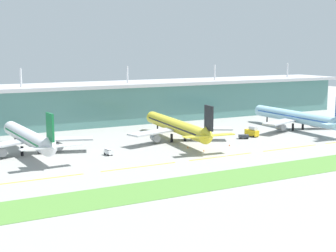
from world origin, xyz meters
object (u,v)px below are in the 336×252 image
(airliner_near, at_px, (29,138))
(safety_cone_right_wingtip, at_px, (204,150))
(airliner_far, at_px, (296,117))
(airliner_middle, at_px, (177,126))
(safety_cone_left_wingtip, at_px, (229,145))
(pushback_tug, at_px, (244,136))
(safety_cone_nose_front, at_px, (188,147))
(baggage_cart, at_px, (108,152))
(fuel_truck, at_px, (252,132))

(airliner_near, bearing_deg, safety_cone_right_wingtip, -23.97)
(airliner_near, distance_m, airliner_far, 130.50)
(airliner_middle, height_order, safety_cone_left_wingtip, airliner_middle)
(airliner_far, distance_m, pushback_tug, 39.23)
(safety_cone_nose_front, xyz_separation_m, safety_cone_right_wingtip, (2.27, -8.59, 0.00))
(airliner_near, height_order, safety_cone_nose_front, airliner_near)
(airliner_near, height_order, safety_cone_left_wingtip, airliner_near)
(pushback_tug, distance_m, safety_cone_right_wingtip, 33.77)
(safety_cone_left_wingtip, bearing_deg, safety_cone_nose_front, 165.97)
(safety_cone_right_wingtip, bearing_deg, airliner_near, 156.03)
(safety_cone_nose_front, height_order, safety_cone_right_wingtip, same)
(airliner_middle, distance_m, safety_cone_nose_front, 17.21)
(airliner_middle, bearing_deg, airliner_near, 177.05)
(safety_cone_right_wingtip, bearing_deg, airliner_far, 18.01)
(baggage_cart, height_order, fuel_truck, fuel_truck)
(airliner_near, xyz_separation_m, airliner_far, (130.39, -5.23, 0.01))
(baggage_cart, height_order, safety_cone_left_wingtip, baggage_cart)
(airliner_far, distance_m, safety_cone_nose_front, 72.38)
(pushback_tug, height_order, fuel_truck, fuel_truck)
(pushback_tug, height_order, baggage_cart, baggage_cart)
(fuel_truck, bearing_deg, safety_cone_nose_front, -167.26)
(airliner_near, relative_size, safety_cone_right_wingtip, 88.95)
(safety_cone_left_wingtip, xyz_separation_m, safety_cone_nose_front, (-17.57, 4.39, 0.00))
(safety_cone_nose_front, distance_m, safety_cone_right_wingtip, 8.89)
(fuel_truck, xyz_separation_m, safety_cone_left_wingtip, (-22.20, -13.38, -1.91))
(baggage_cart, bearing_deg, airliner_near, 148.13)
(airliner_near, distance_m, airliner_middle, 63.43)
(airliner_middle, distance_m, fuel_truck, 36.86)
(pushback_tug, height_order, safety_cone_left_wingtip, pushback_tug)
(safety_cone_nose_front, bearing_deg, baggage_cart, 175.35)
(fuel_truck, height_order, safety_cone_left_wingtip, fuel_truck)
(airliner_far, bearing_deg, baggage_cart, -174.01)
(airliner_near, bearing_deg, pushback_tug, -7.95)
(baggage_cart, distance_m, fuel_truck, 73.60)
(airliner_near, distance_m, safety_cone_nose_front, 62.81)
(airliner_far, distance_m, baggage_cart, 105.07)
(pushback_tug, distance_m, safety_cone_left_wingtip, 18.39)
(pushback_tug, bearing_deg, fuel_truck, 22.70)
(airliner_far, bearing_deg, safety_cone_right_wingtip, -161.99)
(airliner_far, relative_size, fuel_truck, 9.10)
(fuel_truck, distance_m, safety_cone_right_wingtip, 41.46)
(baggage_cart, bearing_deg, pushback_tug, 2.85)
(fuel_truck, bearing_deg, airliner_middle, 169.53)
(airliner_near, relative_size, safety_cone_left_wingtip, 88.95)
(baggage_cart, xyz_separation_m, safety_cone_left_wingtip, (51.13, -7.12, -0.91))
(airliner_middle, relative_size, airliner_far, 1.04)
(airliner_near, height_order, fuel_truck, airliner_near)
(baggage_cart, bearing_deg, airliner_middle, 19.09)
(airliner_middle, xyz_separation_m, airliner_far, (67.05, -1.96, -0.00))
(airliner_near, bearing_deg, fuel_truck, -5.70)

